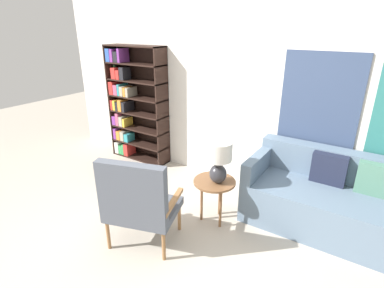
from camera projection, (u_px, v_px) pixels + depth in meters
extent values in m
plane|color=#B2A899|center=(146.00, 268.00, 2.78)|extent=(14.00, 14.00, 0.00)
cube|color=silver|center=(245.00, 87.00, 3.86)|extent=(6.40, 0.06, 2.70)
cube|color=#334260|center=(320.00, 99.00, 3.37)|extent=(0.86, 0.02, 1.03)
cube|color=black|center=(115.00, 101.00, 5.02)|extent=(0.02, 0.30, 1.82)
cube|color=black|center=(163.00, 110.00, 4.51)|extent=(0.02, 0.30, 1.82)
cube|color=black|center=(134.00, 46.00, 4.43)|extent=(1.03, 0.30, 0.02)
cube|color=black|center=(141.00, 157.00, 5.09)|extent=(1.03, 0.30, 0.02)
cube|color=black|center=(144.00, 103.00, 4.87)|extent=(1.03, 0.01, 1.82)
cube|color=black|center=(140.00, 143.00, 5.00)|extent=(1.03, 0.30, 0.02)
cube|color=silver|center=(121.00, 146.00, 5.27)|extent=(0.08, 0.25, 0.20)
cube|color=#338C4C|center=(124.00, 148.00, 5.21)|extent=(0.07, 0.19, 0.15)
cube|color=#338C4C|center=(128.00, 148.00, 5.20)|extent=(0.04, 0.25, 0.18)
cube|color=red|center=(130.00, 149.00, 5.14)|extent=(0.09, 0.21, 0.20)
cylinder|color=white|center=(161.00, 157.00, 4.84)|extent=(0.09, 0.09, 0.19)
cube|color=black|center=(139.00, 128.00, 4.90)|extent=(1.03, 0.30, 0.02)
cube|color=#7A338C|center=(119.00, 132.00, 5.18)|extent=(0.06, 0.24, 0.19)
cube|color=orange|center=(121.00, 135.00, 5.12)|extent=(0.08, 0.18, 0.15)
cube|color=gray|center=(126.00, 135.00, 5.08)|extent=(0.08, 0.20, 0.16)
cube|color=teal|center=(129.00, 137.00, 5.03)|extent=(0.08, 0.18, 0.13)
cube|color=black|center=(138.00, 113.00, 4.81)|extent=(1.03, 0.30, 0.02)
cube|color=#7A338C|center=(117.00, 120.00, 5.06)|extent=(0.08, 0.18, 0.15)
cube|color=#B24C6B|center=(122.00, 118.00, 5.03)|extent=(0.06, 0.24, 0.21)
cube|color=gray|center=(125.00, 120.00, 5.00)|extent=(0.07, 0.25, 0.16)
cube|color=gold|center=(128.00, 122.00, 4.96)|extent=(0.04, 0.21, 0.14)
cube|color=black|center=(137.00, 97.00, 4.71)|extent=(1.03, 0.30, 0.02)
cube|color=red|center=(117.00, 104.00, 4.99)|extent=(0.04, 0.24, 0.16)
cube|color=gold|center=(118.00, 104.00, 4.96)|extent=(0.05, 0.22, 0.16)
cube|color=black|center=(120.00, 106.00, 4.91)|extent=(0.05, 0.17, 0.14)
cube|color=orange|center=(123.00, 105.00, 4.88)|extent=(0.07, 0.19, 0.18)
cube|color=black|center=(128.00, 106.00, 4.86)|extent=(0.06, 0.25, 0.16)
cube|color=black|center=(136.00, 81.00, 4.62)|extent=(1.03, 0.30, 0.02)
cube|color=red|center=(116.00, 87.00, 4.88)|extent=(0.09, 0.25, 0.20)
cube|color=#B24C6B|center=(120.00, 89.00, 4.83)|extent=(0.08, 0.23, 0.16)
cube|color=teal|center=(123.00, 89.00, 4.79)|extent=(0.04, 0.22, 0.18)
cube|color=gray|center=(126.00, 90.00, 4.77)|extent=(0.07, 0.24, 0.15)
cube|color=orange|center=(128.00, 91.00, 4.72)|extent=(0.05, 0.18, 0.14)
cube|color=gray|center=(131.00, 92.00, 4.71)|extent=(0.05, 0.22, 0.14)
cube|color=black|center=(135.00, 64.00, 4.52)|extent=(1.03, 0.30, 0.02)
cylinder|color=#194723|center=(115.00, 71.00, 4.80)|extent=(0.06, 0.06, 0.20)
cube|color=red|center=(117.00, 73.00, 4.72)|extent=(0.09, 0.18, 0.17)
cube|color=red|center=(122.00, 74.00, 4.70)|extent=(0.07, 0.23, 0.14)
cube|color=black|center=(125.00, 73.00, 4.63)|extent=(0.08, 0.17, 0.19)
cube|color=#2D56A8|center=(112.00, 55.00, 4.68)|extent=(0.09, 0.23, 0.20)
cube|color=#7A338C|center=(116.00, 55.00, 4.64)|extent=(0.06, 0.21, 0.19)
cube|color=black|center=(121.00, 57.00, 4.62)|extent=(0.09, 0.25, 0.16)
cube|color=#7A338C|center=(123.00, 55.00, 4.56)|extent=(0.05, 0.22, 0.21)
cylinder|color=olive|center=(179.00, 217.00, 3.25)|extent=(0.04, 0.04, 0.32)
cylinder|color=olive|center=(130.00, 209.00, 3.40)|extent=(0.04, 0.04, 0.32)
cylinder|color=olive|center=(164.00, 246.00, 2.82)|extent=(0.04, 0.04, 0.32)
cylinder|color=olive|center=(108.00, 235.00, 2.97)|extent=(0.04, 0.04, 0.32)
cube|color=#4C515B|center=(144.00, 209.00, 3.04)|extent=(0.80, 0.73, 0.08)
cube|color=#4C515B|center=(132.00, 192.00, 2.71)|extent=(0.67, 0.29, 0.57)
cube|color=olive|center=(173.00, 202.00, 2.90)|extent=(0.20, 0.49, 0.04)
cube|color=olive|center=(115.00, 193.00, 3.06)|extent=(0.20, 0.49, 0.04)
cube|color=slate|center=(342.00, 214.00, 3.18)|extent=(2.03, 0.83, 0.47)
cube|color=slate|center=(354.00, 168.00, 3.27)|extent=(2.03, 0.20, 0.35)
cube|color=slate|center=(259.00, 163.00, 3.53)|extent=(0.12, 0.83, 0.25)
cube|color=#1E2338|center=(329.00, 169.00, 3.27)|extent=(0.36, 0.12, 0.34)
cube|color=#4C7A66|center=(376.00, 180.00, 3.04)|extent=(0.36, 0.12, 0.34)
cylinder|color=brown|center=(215.00, 182.00, 3.28)|extent=(0.46, 0.46, 0.03)
cylinder|color=brown|center=(220.00, 196.00, 3.49)|extent=(0.03, 0.03, 0.49)
cylinder|color=brown|center=(202.00, 201.00, 3.39)|extent=(0.03, 0.03, 0.49)
cylinder|color=brown|center=(220.00, 208.00, 3.26)|extent=(0.03, 0.03, 0.49)
ellipsoid|color=#2D2D33|center=(218.00, 174.00, 3.21)|extent=(0.19, 0.19, 0.21)
cylinder|color=tan|center=(218.00, 162.00, 3.16)|extent=(0.02, 0.02, 0.06)
cylinder|color=beige|center=(219.00, 151.00, 3.11)|extent=(0.28, 0.28, 0.20)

